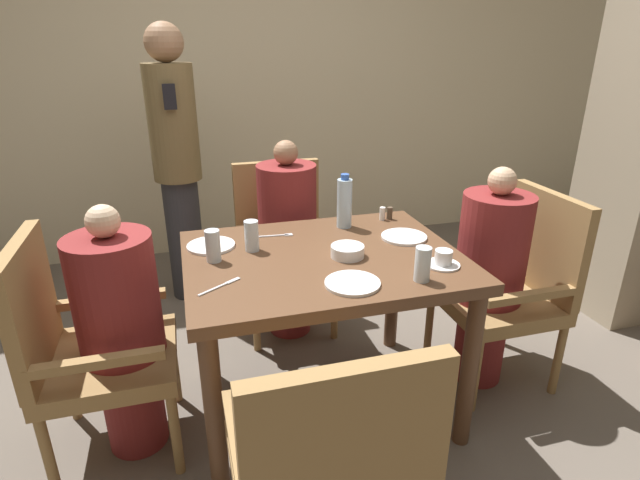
% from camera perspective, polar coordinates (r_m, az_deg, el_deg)
% --- Properties ---
extents(ground_plane, '(16.00, 16.00, 0.00)m').
position_cam_1_polar(ground_plane, '(2.50, 0.29, -18.23)').
color(ground_plane, '#60564C').
extents(wall_back, '(8.00, 0.06, 2.80)m').
position_cam_1_polar(wall_back, '(4.00, -8.66, 18.68)').
color(wall_back, beige).
rests_on(wall_back, ground_plane).
extents(dining_table, '(1.14, 0.89, 0.78)m').
position_cam_1_polar(dining_table, '(2.13, 0.33, -4.43)').
color(dining_table, brown).
rests_on(dining_table, ground_plane).
extents(chair_left_side, '(0.51, 0.51, 0.95)m').
position_cam_1_polar(chair_left_side, '(2.18, -25.44, -10.70)').
color(chair_left_side, olive).
rests_on(chair_left_side, ground_plane).
extents(diner_in_left_chair, '(0.32, 0.32, 1.07)m').
position_cam_1_polar(diner_in_left_chair, '(2.14, -21.72, -9.61)').
color(diner_in_left_chair, maroon).
rests_on(diner_in_left_chair, ground_plane).
extents(chair_far_side, '(0.51, 0.51, 0.95)m').
position_cam_1_polar(chair_far_side, '(2.94, -4.27, -0.06)').
color(chair_far_side, olive).
rests_on(chair_far_side, ground_plane).
extents(diner_in_far_chair, '(0.32, 0.32, 1.13)m').
position_cam_1_polar(diner_in_far_chair, '(2.78, -3.68, 0.14)').
color(diner_in_far_chair, maroon).
rests_on(diner_in_far_chair, ground_plane).
extents(chair_right_side, '(0.51, 0.51, 0.95)m').
position_cam_1_polar(chair_right_side, '(2.61, 21.26, -4.53)').
color(chair_right_side, olive).
rests_on(chair_right_side, ground_plane).
extents(diner_in_right_chair, '(0.32, 0.32, 1.10)m').
position_cam_1_polar(diner_in_right_chair, '(2.51, 18.73, -4.00)').
color(diner_in_right_chair, maroon).
rests_on(diner_in_right_chair, ground_plane).
extents(chair_near_corner, '(0.51, 0.51, 0.95)m').
position_cam_1_polar(chair_near_corner, '(1.51, 1.00, -24.73)').
color(chair_near_corner, olive).
rests_on(chair_near_corner, ground_plane).
extents(standing_host, '(0.29, 0.33, 1.71)m').
position_cam_1_polar(standing_host, '(3.23, -16.06, 8.73)').
color(standing_host, '#2D2D33').
rests_on(standing_host, ground_plane).
extents(plate_main_left, '(0.21, 0.21, 0.01)m').
position_cam_1_polar(plate_main_left, '(1.84, 3.73, -4.95)').
color(plate_main_left, white).
rests_on(plate_main_left, dining_table).
extents(plate_main_right, '(0.21, 0.21, 0.01)m').
position_cam_1_polar(plate_main_right, '(2.29, 9.58, 0.36)').
color(plate_main_right, white).
rests_on(plate_main_right, dining_table).
extents(plate_dessert_center, '(0.21, 0.21, 0.01)m').
position_cam_1_polar(plate_dessert_center, '(2.21, -12.35, -0.62)').
color(plate_dessert_center, white).
rests_on(plate_dessert_center, dining_table).
extents(teacup_with_saucer, '(0.14, 0.14, 0.07)m').
position_cam_1_polar(teacup_with_saucer, '(2.04, 13.90, -2.20)').
color(teacup_with_saucer, white).
rests_on(teacup_with_saucer, dining_table).
extents(bowl_small, '(0.14, 0.14, 0.05)m').
position_cam_1_polar(bowl_small, '(2.06, 3.15, -1.28)').
color(bowl_small, white).
rests_on(bowl_small, dining_table).
extents(water_bottle, '(0.07, 0.07, 0.26)m').
position_cam_1_polar(water_bottle, '(2.36, 2.81, 4.29)').
color(water_bottle, silver).
rests_on(water_bottle, dining_table).
extents(glass_tall_near, '(0.06, 0.06, 0.13)m').
position_cam_1_polar(glass_tall_near, '(2.12, -7.82, 0.47)').
color(glass_tall_near, silver).
rests_on(glass_tall_near, dining_table).
extents(glass_tall_mid, '(0.06, 0.06, 0.13)m').
position_cam_1_polar(glass_tall_mid, '(2.05, -12.13, -0.66)').
color(glass_tall_mid, silver).
rests_on(glass_tall_mid, dining_table).
extents(glass_tall_far, '(0.06, 0.06, 0.13)m').
position_cam_1_polar(glass_tall_far, '(1.88, 11.65, -2.71)').
color(glass_tall_far, silver).
rests_on(glass_tall_far, dining_table).
extents(salt_shaker, '(0.03, 0.03, 0.07)m').
position_cam_1_polar(salt_shaker, '(2.50, 7.13, 3.01)').
color(salt_shaker, white).
rests_on(salt_shaker, dining_table).
extents(pepper_shaker, '(0.03, 0.03, 0.06)m').
position_cam_1_polar(pepper_shaker, '(2.51, 7.96, 3.05)').
color(pepper_shaker, '#4C3D2D').
rests_on(pepper_shaker, dining_table).
extents(fork_beside_plate, '(0.18, 0.03, 0.00)m').
position_cam_1_polar(fork_beside_plate, '(2.29, -4.83, 0.52)').
color(fork_beside_plate, silver).
rests_on(fork_beside_plate, dining_table).
extents(knife_beside_plate, '(0.16, 0.11, 0.00)m').
position_cam_1_polar(knife_beside_plate, '(1.86, -11.17, -5.13)').
color(knife_beside_plate, silver).
rests_on(knife_beside_plate, dining_table).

